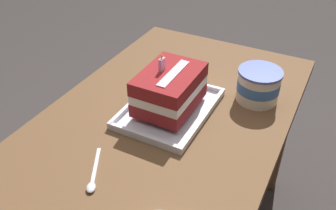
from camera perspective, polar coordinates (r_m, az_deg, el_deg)
name	(u,v)px	position (r m, az deg, el deg)	size (l,w,h in m)	color
dining_table	(166,138)	(1.22, -0.26, -5.17)	(1.15, 0.72, 0.68)	brown
foil_tray	(170,109)	(1.17, 0.27, -0.65)	(0.34, 0.25, 0.02)	silver
birthday_cake	(170,89)	(1.12, 0.28, 2.51)	(0.22, 0.16, 0.17)	maroon
ice_cream_tub	(258,85)	(1.23, 13.95, 3.02)	(0.14, 0.14, 0.11)	silver
serving_spoon_near_tray	(92,181)	(0.96, -11.72, -11.50)	(0.15, 0.09, 0.01)	silver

